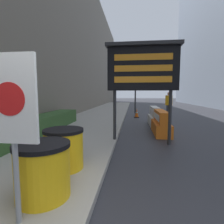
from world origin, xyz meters
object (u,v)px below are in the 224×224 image
at_px(jersey_barrier_white, 155,117).
at_px(traffic_light_near_curb, 136,78).
at_px(traffic_cone_near, 137,113).
at_px(pedestrian_worker, 169,102).
at_px(message_board, 143,69).
at_px(barrel_drum_foreground, 43,170).
at_px(barrel_drum_middle, 64,149).
at_px(jersey_barrier_orange_near, 161,124).
at_px(warning_sign, 11,111).

relative_size(jersey_barrier_white, traffic_light_near_curb, 0.46).
xyz_separation_m(traffic_cone_near, traffic_light_near_curb, (-0.08, 2.45, 2.55)).
bearing_deg(traffic_cone_near, pedestrian_worker, 7.12).
distance_m(message_board, traffic_cone_near, 6.54).
xyz_separation_m(barrel_drum_foreground, traffic_cone_near, (1.50, 9.47, -0.23)).
bearing_deg(barrel_drum_middle, traffic_cone_near, 79.42).
xyz_separation_m(jersey_barrier_white, pedestrian_worker, (1.25, 2.88, 0.61)).
height_order(traffic_cone_near, pedestrian_worker, pedestrian_worker).
bearing_deg(jersey_barrier_orange_near, barrel_drum_middle, -122.68).
distance_m(warning_sign, jersey_barrier_white, 7.82).
bearing_deg(warning_sign, traffic_cone_near, 81.29).
bearing_deg(barrel_drum_foreground, warning_sign, -93.22).
distance_m(traffic_cone_near, pedestrian_worker, 2.25).
xyz_separation_m(message_board, traffic_light_near_curb, (-0.11, 8.66, 0.49)).
xyz_separation_m(barrel_drum_foreground, barrel_drum_middle, (-0.09, 0.97, 0.00)).
bearing_deg(warning_sign, message_board, 67.62).
relative_size(warning_sign, traffic_cone_near, 3.23).
relative_size(warning_sign, pedestrian_worker, 1.11).
distance_m(barrel_drum_middle, pedestrian_worker, 9.53).
distance_m(warning_sign, pedestrian_worker, 10.89).
bearing_deg(pedestrian_worker, jersey_barrier_orange_near, -91.54).
bearing_deg(barrel_drum_foreground, jersey_barrier_orange_near, 63.70).
relative_size(jersey_barrier_orange_near, traffic_light_near_curb, 0.46).
bearing_deg(jersey_barrier_white, pedestrian_worker, 66.51).
bearing_deg(pedestrian_worker, barrel_drum_foreground, -97.73).
bearing_deg(jersey_barrier_orange_near, warning_sign, -114.26).
bearing_deg(pedestrian_worker, barrel_drum_middle, -100.24).
bearing_deg(jersey_barrier_white, message_board, -103.05).
height_order(jersey_barrier_orange_near, traffic_cone_near, jersey_barrier_orange_near).
xyz_separation_m(warning_sign, jersey_barrier_orange_near, (2.39, 5.31, -1.00)).
bearing_deg(traffic_light_near_curb, pedestrian_worker, -44.99).
xyz_separation_m(warning_sign, jersey_barrier_white, (2.39, 7.38, -1.00)).
height_order(warning_sign, pedestrian_worker, warning_sign).
xyz_separation_m(barrel_drum_middle, traffic_cone_near, (1.59, 8.50, -0.23)).
height_order(jersey_barrier_orange_near, traffic_light_near_curb, traffic_light_near_curb).
bearing_deg(pedestrian_worker, traffic_cone_near, -160.24).
bearing_deg(message_board, pedestrian_worker, 72.15).
xyz_separation_m(jersey_barrier_orange_near, pedestrian_worker, (1.25, 4.95, 0.60)).
bearing_deg(traffic_light_near_curb, jersey_barrier_orange_near, -82.51).
bearing_deg(barrel_drum_middle, pedestrian_worker, 67.12).
height_order(warning_sign, traffic_cone_near, warning_sign).
bearing_deg(barrel_drum_middle, barrel_drum_foreground, -84.95).
bearing_deg(jersey_barrier_orange_near, jersey_barrier_white, 90.00).
height_order(jersey_barrier_orange_near, jersey_barrier_white, jersey_barrier_orange_near).
bearing_deg(barrel_drum_middle, message_board, 54.86).
bearing_deg(message_board, jersey_barrier_white, 76.95).
relative_size(barrel_drum_foreground, warning_sign, 0.42).
distance_m(message_board, pedestrian_worker, 6.93).
relative_size(barrel_drum_foreground, message_board, 0.25).
height_order(barrel_drum_foreground, traffic_light_near_curb, traffic_light_near_curb).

